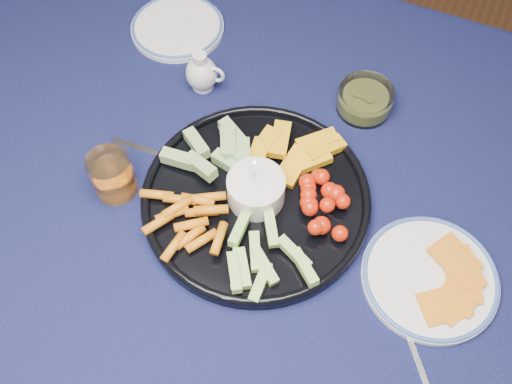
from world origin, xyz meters
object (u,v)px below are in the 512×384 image
at_px(pickle_bowl, 365,101).
at_px(dining_table, 320,216).
at_px(crudite_platter, 255,195).
at_px(juice_tumbler, 113,177).
at_px(side_plate_extra, 177,27).
at_px(creamer_pitcher, 202,73).
at_px(cheese_plate, 430,277).

bearing_deg(pickle_bowl, dining_table, -90.19).
relative_size(crudite_platter, pickle_bowl, 3.76).
bearing_deg(crudite_platter, juice_tumbler, -162.26).
distance_m(crudite_platter, pickle_bowl, 0.30).
distance_m(dining_table, side_plate_extra, 0.50).
bearing_deg(juice_tumbler, crudite_platter, 17.74).
distance_m(creamer_pitcher, juice_tumbler, 0.28).
distance_m(dining_table, pickle_bowl, 0.24).
distance_m(creamer_pitcher, side_plate_extra, 0.17).
bearing_deg(creamer_pitcher, side_plate_extra, 135.53).
xyz_separation_m(pickle_bowl, juice_tumbler, (-0.34, -0.35, 0.02)).
xyz_separation_m(dining_table, pickle_bowl, (0.00, 0.21, 0.11)).
xyz_separation_m(dining_table, side_plate_extra, (-0.43, 0.25, 0.10)).
distance_m(crudite_platter, side_plate_extra, 0.45).
bearing_deg(dining_table, cheese_plate, -22.19).
relative_size(cheese_plate, juice_tumbler, 2.52).
relative_size(creamer_pitcher, cheese_plate, 0.39).
distance_m(cheese_plate, side_plate_extra, 0.72).
distance_m(creamer_pitcher, cheese_plate, 0.56).
distance_m(pickle_bowl, side_plate_extra, 0.43).
bearing_deg(dining_table, crudite_platter, -147.10).
distance_m(creamer_pitcher, pickle_bowl, 0.32).
xyz_separation_m(creamer_pitcher, pickle_bowl, (0.31, 0.08, -0.02)).
bearing_deg(dining_table, creamer_pitcher, 156.58).
height_order(creamer_pitcher, cheese_plate, creamer_pitcher).
height_order(pickle_bowl, juice_tumbler, juice_tumbler).
bearing_deg(crudite_platter, dining_table, 32.90).
height_order(creamer_pitcher, side_plate_extra, creamer_pitcher).
relative_size(pickle_bowl, side_plate_extra, 0.53).
height_order(creamer_pitcher, juice_tumbler, same).
bearing_deg(juice_tumbler, creamer_pitcher, 83.52).
bearing_deg(cheese_plate, dining_table, 157.81).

